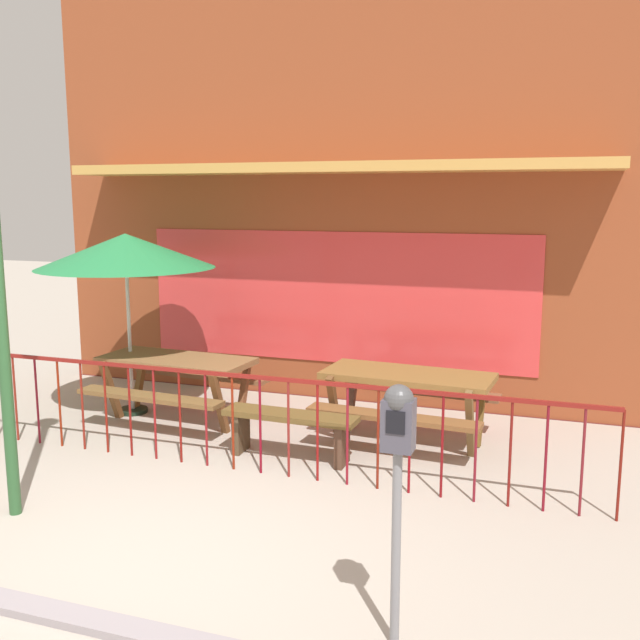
# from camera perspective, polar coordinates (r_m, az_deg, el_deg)

# --- Properties ---
(ground) EXTENTS (40.00, 40.00, 0.00)m
(ground) POSITION_cam_1_polar(r_m,az_deg,el_deg) (5.75, -13.82, -17.88)
(ground) COLOR #A89D8F
(pub_storefront) EXTENTS (7.96, 1.26, 5.66)m
(pub_storefront) POSITION_cam_1_polar(r_m,az_deg,el_deg) (9.44, 1.57, 10.83)
(pub_storefront) COLOR #571E1D
(pub_storefront) RESTS_ON ground
(patio_fence_front) EXTENTS (6.71, 0.04, 0.97)m
(patio_fence_front) POSITION_cam_1_polar(r_m,az_deg,el_deg) (6.98, -5.88, -6.74)
(patio_fence_front) COLOR maroon
(patio_fence_front) RESTS_ON ground
(picnic_table_left) EXTENTS (1.88, 1.47, 0.79)m
(picnic_table_left) POSITION_cam_1_polar(r_m,az_deg,el_deg) (8.66, -11.30, -3.99)
(picnic_table_left) COLOR brown
(picnic_table_left) RESTS_ON ground
(picnic_table_right) EXTENTS (1.89, 1.48, 0.79)m
(picnic_table_right) POSITION_cam_1_polar(r_m,az_deg,el_deg) (7.83, 6.95, -5.33)
(picnic_table_right) COLOR brown
(picnic_table_right) RESTS_ON ground
(patio_umbrella) EXTENTS (2.12, 2.12, 2.21)m
(patio_umbrella) POSITION_cam_1_polar(r_m,az_deg,el_deg) (8.92, -15.14, 5.26)
(patio_umbrella) COLOR black
(patio_umbrella) RESTS_ON ground
(patio_bench) EXTENTS (1.41, 0.36, 0.48)m
(patio_bench) POSITION_cam_1_polar(r_m,az_deg,el_deg) (7.38, -2.39, -8.31)
(patio_bench) COLOR brown
(patio_bench) RESTS_ON ground
(parking_meter_near) EXTENTS (0.18, 0.17, 1.60)m
(parking_meter_near) POSITION_cam_1_polar(r_m,az_deg,el_deg) (4.18, 6.20, -9.95)
(parking_meter_near) COLOR slate
(parking_meter_near) RESTS_ON ground
(curb_edge) EXTENTS (11.14, 0.20, 0.11)m
(curb_edge) POSITION_cam_1_polar(r_m,az_deg,el_deg) (5.16, -19.22, -21.57)
(curb_edge) COLOR gray
(curb_edge) RESTS_ON ground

